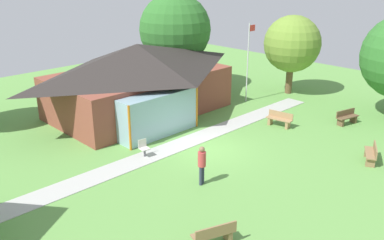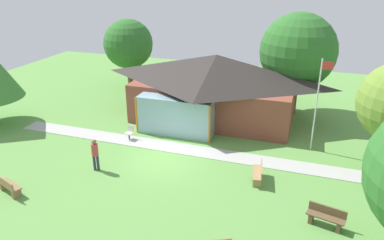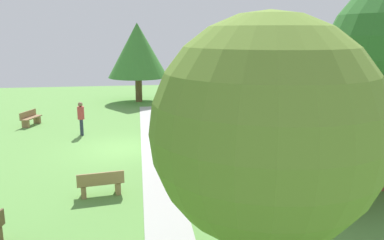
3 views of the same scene
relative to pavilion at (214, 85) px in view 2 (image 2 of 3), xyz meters
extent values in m
plane|color=#609947|center=(-0.96, -6.84, -2.25)|extent=(44.00, 44.00, 0.00)
cube|color=brown|center=(0.06, 0.15, -0.94)|extent=(10.48, 6.29, 2.63)
pyramid|color=#2D2826|center=(0.06, 0.15, 1.23)|extent=(11.48, 7.29, 1.71)
cube|color=#8CB2BF|center=(-1.51, -3.59, -1.07)|extent=(4.72, 1.20, 2.37)
cylinder|color=orange|center=(-3.87, -4.19, -1.07)|extent=(0.12, 0.12, 2.37)
cylinder|color=orange|center=(0.85, -4.19, -1.07)|extent=(0.12, 0.12, 2.37)
cube|color=#ADADA8|center=(-0.96, -5.48, -2.23)|extent=(20.43, 1.53, 0.03)
cylinder|color=silver|center=(6.63, -3.23, 0.40)|extent=(0.08, 0.08, 5.30)
cube|color=red|center=(6.93, -3.23, 2.70)|extent=(0.60, 0.02, 0.40)
cube|color=brown|center=(7.40, -10.16, -1.80)|extent=(1.56, 0.79, 0.06)
cube|color=brown|center=(7.94, -10.30, -2.05)|extent=(0.25, 0.43, 0.39)
cube|color=brown|center=(6.87, -10.03, -2.05)|extent=(0.25, 0.43, 0.39)
cube|color=brown|center=(7.45, -9.98, -1.59)|extent=(1.47, 0.42, 0.36)
cube|color=olive|center=(-6.43, -12.23, -1.80)|extent=(1.56, 0.93, 0.06)
cube|color=olive|center=(-6.95, -12.04, -2.05)|extent=(0.29, 0.43, 0.39)
cube|color=olive|center=(-5.91, -12.42, -2.05)|extent=(0.29, 0.43, 0.39)
cube|color=olive|center=(-6.50, -12.41, -1.59)|extent=(1.43, 0.58, 0.36)
cube|color=#9E7A51|center=(4.24, -7.55, -1.80)|extent=(0.66, 1.55, 0.06)
cube|color=#9E7A51|center=(4.32, -8.10, -2.05)|extent=(0.42, 0.22, 0.39)
cube|color=#9E7A51|center=(4.16, -7.01, -2.05)|extent=(0.42, 0.22, 0.39)
cube|color=#9E7A51|center=(4.43, -7.52, -1.59)|extent=(0.29, 1.49, 0.36)
cube|color=beige|center=(-3.86, -5.32, -1.81)|extent=(0.50, 0.50, 0.04)
cube|color=beige|center=(-3.83, -5.12, -1.59)|extent=(0.44, 0.10, 0.40)
cylinder|color=#4C4C51|center=(-3.86, -5.32, -2.04)|extent=(0.10, 0.10, 0.42)
cylinder|color=#4C4C51|center=(-3.86, -5.32, -2.24)|extent=(0.36, 0.36, 0.02)
cylinder|color=#2D3347|center=(-3.87, -9.15, -1.82)|extent=(0.14, 0.14, 0.85)
cylinder|color=#2D3347|center=(-3.70, -9.09, -1.82)|extent=(0.14, 0.14, 0.85)
cylinder|color=#BF3F3F|center=(-3.78, -9.12, -1.07)|extent=(0.34, 0.34, 0.65)
sphere|color=#846047|center=(-3.78, -9.12, -0.63)|extent=(0.24, 0.24, 0.24)
cylinder|color=brown|center=(5.13, 2.29, -0.98)|extent=(0.54, 0.54, 2.54)
sphere|color=#2D6B28|center=(5.13, 2.29, 2.22)|extent=(5.15, 5.15, 5.15)
cylinder|color=brown|center=(-8.85, 4.72, -1.19)|extent=(0.49, 0.49, 2.11)
sphere|color=#2D6B28|center=(-8.85, 4.72, 1.42)|extent=(4.16, 4.16, 4.16)
camera|label=1|loc=(-14.90, -19.84, 6.45)|focal=38.35mm
camera|label=2|loc=(6.16, -23.53, 7.51)|focal=34.84mm
camera|label=3|loc=(16.69, -6.38, 3.01)|focal=37.01mm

